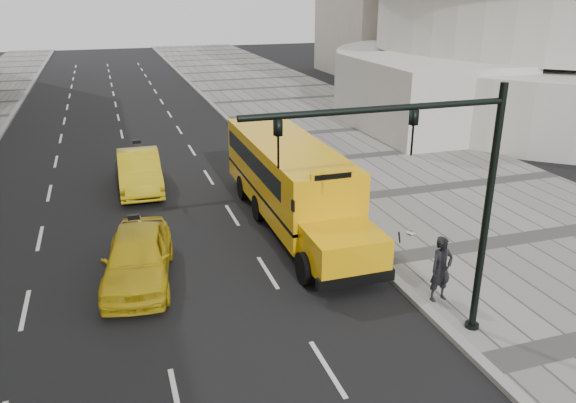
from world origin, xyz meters
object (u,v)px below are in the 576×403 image
object	(u,v)px
taxi_near	(138,257)
pedestrian	(441,269)
school_bus	(289,176)
traffic_signal	(439,189)
taxi_far	(139,171)

from	to	relation	value
taxi_near	pedestrian	xyz separation A→B (m)	(7.87, -3.97, 0.28)
school_bus	traffic_signal	distance (m)	9.00
taxi_far	traffic_signal	world-z (taller)	traffic_signal
taxi_far	pedestrian	bearing A→B (deg)	-59.01
school_bus	taxi_near	world-z (taller)	school_bus
school_bus	traffic_signal	world-z (taller)	traffic_signal
taxi_far	taxi_near	bearing A→B (deg)	-93.25
taxi_near	pedestrian	world-z (taller)	pedestrian
school_bus	taxi_far	bearing A→B (deg)	133.66
pedestrian	traffic_signal	bearing A→B (deg)	-137.84
school_bus	traffic_signal	bearing A→B (deg)	-85.44
pedestrian	traffic_signal	size ratio (longest dim) A/B	0.30
taxi_near	taxi_far	xyz separation A→B (m)	(0.68, 8.61, 0.02)
school_bus	taxi_far	xyz separation A→B (m)	(-5.15, 5.40, -0.93)
school_bus	taxi_near	bearing A→B (deg)	-151.16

